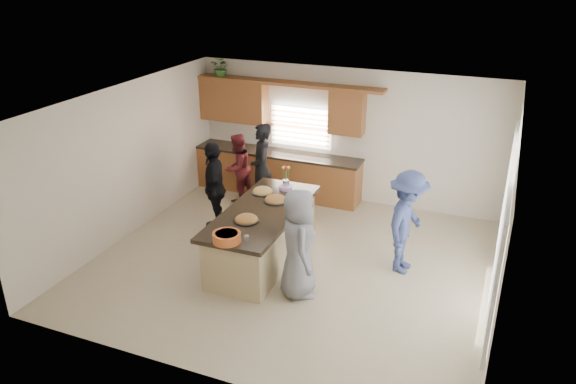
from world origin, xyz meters
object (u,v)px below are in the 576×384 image
at_px(island, 263,236).
at_px(woman_left_mid, 238,168).
at_px(woman_left_back, 262,168).
at_px(salad_bowl, 227,237).
at_px(woman_right_front, 298,244).
at_px(woman_right_back, 407,222).
at_px(woman_left_front, 214,187).

height_order(island, woman_left_mid, woman_left_mid).
bearing_deg(woman_left_mid, woman_left_back, 79.34).
bearing_deg(salad_bowl, woman_right_front, 27.09).
height_order(island, woman_right_front, woman_right_front).
height_order(island, salad_bowl, salad_bowl).
bearing_deg(woman_left_mid, woman_right_back, 79.81).
distance_m(woman_left_front, woman_right_front, 2.65).
bearing_deg(woman_left_back, woman_left_front, -47.71).
height_order(woman_left_front, woman_right_front, woman_left_front).
distance_m(salad_bowl, woman_right_front, 1.08).
bearing_deg(woman_left_front, woman_left_back, 132.09).
bearing_deg(woman_left_back, woman_left_mid, -139.51).
xyz_separation_m(woman_left_back, woman_right_back, (3.17, -1.27, -0.04)).
relative_size(woman_left_front, woman_right_back, 1.00).
bearing_deg(woman_left_back, woman_right_back, 41.06).
height_order(woman_left_mid, woman_right_front, woman_right_front).
distance_m(island, woman_right_front, 1.25).
bearing_deg(island, woman_left_back, 114.02).
height_order(woman_left_mid, woman_left_front, woman_left_front).
height_order(island, woman_left_back, woman_left_back).
height_order(island, woman_left_front, woman_left_front).
relative_size(salad_bowl, woman_left_mid, 0.29).
relative_size(woman_left_back, woman_left_front, 1.04).
relative_size(woman_right_back, woman_right_front, 1.01).
distance_m(woman_left_back, woman_left_mid, 0.77).
xyz_separation_m(woman_right_back, woman_right_front, (-1.37, -1.32, -0.01)).
relative_size(salad_bowl, woman_left_back, 0.23).
relative_size(woman_left_back, woman_right_front, 1.05).
bearing_deg(island, woman_right_front, -38.83).
xyz_separation_m(woman_left_mid, woman_left_front, (0.26, -1.44, 0.15)).
distance_m(salad_bowl, woman_left_mid, 3.71).
xyz_separation_m(woman_left_back, woman_right_front, (1.80, -2.59, -0.05)).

